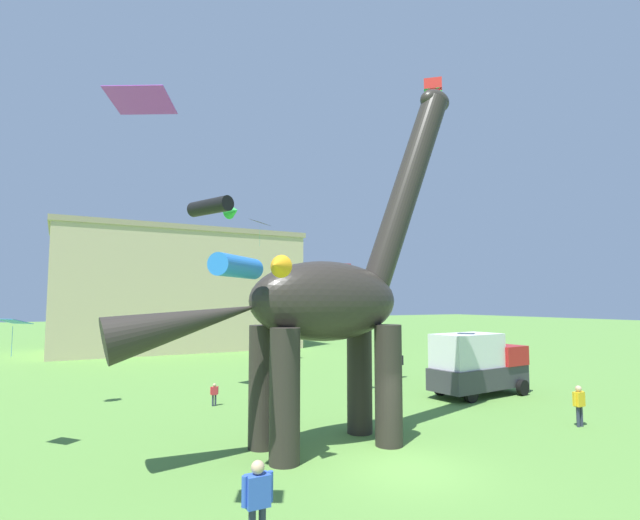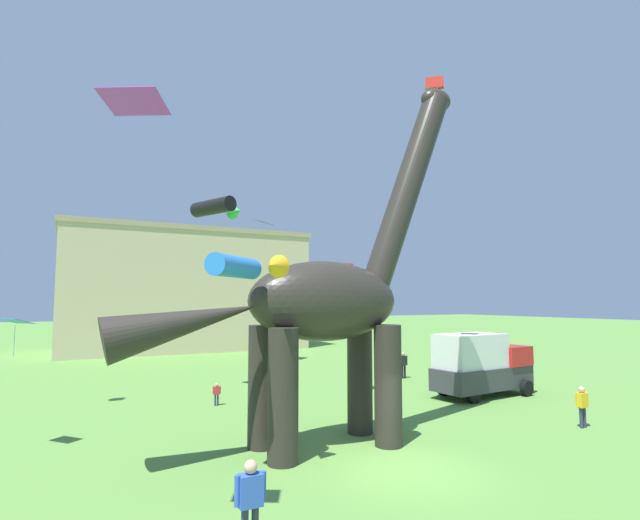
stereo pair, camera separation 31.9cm
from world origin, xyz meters
name	(u,v)px [view 1 (the left image)]	position (x,y,z in m)	size (l,w,h in m)	color
ground_plane	(404,469)	(0.00, 0.00, 0.00)	(240.00, 240.00, 0.00)	#5B8E3D
dinosaur_sculpture	(324,301)	(-1.01, 2.94, 4.88)	(12.92, 2.74, 13.51)	#2D2823
parked_box_truck	(477,364)	(10.19, 6.74, 1.65)	(5.77, 2.59, 3.20)	#38383D
person_vendor_side	(214,392)	(-2.44, 10.93, 0.63)	(0.39, 0.17, 1.04)	#2D3347
person_photographer	(579,402)	(9.02, 0.45, 0.95)	(0.59, 0.26, 1.57)	#2D3347
person_far_spectator	(399,362)	(10.23, 13.24, 1.00)	(0.62, 0.27, 1.65)	black
person_watching_child	(257,497)	(-5.47, -2.35, 1.06)	(0.66, 0.29, 1.75)	#2D3347
kite_near_low	(433,93)	(5.39, 4.34, 14.19)	(1.10, 1.10, 1.11)	red
kite_mid_left	(13,322)	(-10.29, 6.96, 4.22)	(1.19, 1.23, 1.23)	#287AE5
kite_high_left	(141,100)	(-7.80, -1.86, 8.79)	(1.46, 1.36, 0.22)	purple
kite_near_high	(246,266)	(-4.40, 1.46, 5.86)	(2.33, 2.34, 0.66)	#287AE5
kite_mid_right	(215,207)	(-1.88, 13.28, 9.84)	(2.93, 2.98, 0.85)	black
kite_far_right	(260,223)	(4.67, 23.46, 11.02)	(2.02, 2.00, 2.10)	black
kite_trailing	(338,277)	(3.84, 10.18, 6.12)	(1.08, 1.08, 1.43)	red
background_building_block	(178,290)	(1.88, 38.96, 6.03)	(23.80, 11.11, 12.05)	#CCB78E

